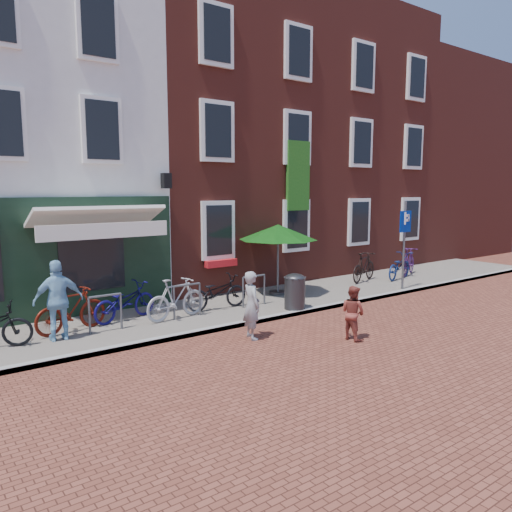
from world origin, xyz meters
TOP-DOWN VIEW (x-y plane):
  - ground at (0.00, 0.00)m, footprint 80.00×80.00m
  - sidewalk at (1.00, 1.50)m, footprint 24.00×3.00m
  - building_brick_mid at (2.00, 7.00)m, footprint 6.00×8.00m
  - building_brick_right at (8.00, 7.00)m, footprint 6.00×8.00m
  - filler_right at (14.50, 7.00)m, footprint 7.00×8.00m
  - litter_bin at (1.15, 0.30)m, footprint 0.54×0.54m
  - parking_sign at (5.54, 0.24)m, footprint 0.50×0.08m
  - parasol at (1.94, 1.97)m, footprint 2.31×2.31m
  - woman at (-1.05, -0.84)m, footprint 0.45×0.59m
  - boy at (0.66, -2.15)m, footprint 0.46×0.58m
  - cafe_person at (-4.47, 1.17)m, footprint 1.00×0.48m
  - bicycle_1 at (-4.10, 1.62)m, footprint 1.71×0.82m
  - bicycle_2 at (-2.80, 1.86)m, footprint 1.80×1.02m
  - bicycle_3 at (-1.78, 1.23)m, footprint 1.70×0.71m
  - bicycle_4 at (-0.49, 1.46)m, footprint 1.73×0.68m
  - bicycle_5 at (5.50, 1.79)m, footprint 1.71×0.94m
  - bicycle_6 at (6.85, 1.39)m, footprint 1.80×1.02m
  - bicycle_7 at (7.73, 1.66)m, footprint 1.70×1.07m

SIDE VIEW (x-z plane):
  - ground at x=0.00m, z-range 0.00..0.00m
  - sidewalk at x=1.00m, z-range 0.00..0.10m
  - bicycle_2 at x=-2.80m, z-range 0.10..0.99m
  - bicycle_4 at x=-0.49m, z-range 0.10..0.99m
  - bicycle_6 at x=6.85m, z-range 0.10..0.99m
  - boy at x=0.66m, z-range 0.00..1.17m
  - bicycle_1 at x=-4.10m, z-range 0.10..1.09m
  - bicycle_3 at x=-1.78m, z-range 0.10..1.09m
  - bicycle_5 at x=5.50m, z-range 0.10..1.09m
  - bicycle_7 at x=7.73m, z-range 0.10..1.09m
  - litter_bin at x=1.15m, z-range 0.12..1.10m
  - woman at x=-1.05m, z-range 0.00..1.47m
  - cafe_person at x=-4.47m, z-range 0.10..1.77m
  - parking_sign at x=5.54m, z-range 0.46..3.19m
  - parasol at x=1.94m, z-range 0.94..3.10m
  - filler_right at x=14.50m, z-range 0.00..9.00m
  - building_brick_mid at x=2.00m, z-range 0.00..10.00m
  - building_brick_right at x=8.00m, z-range 0.00..10.00m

